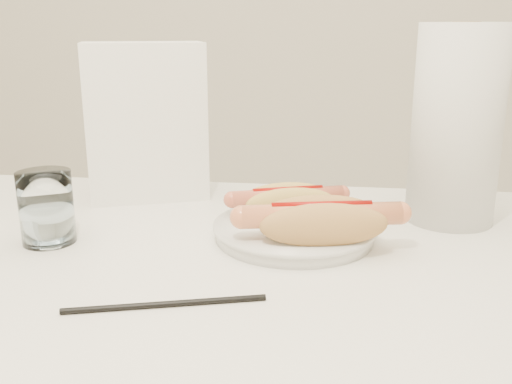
# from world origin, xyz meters

# --- Properties ---
(table) EXTENTS (1.20, 0.80, 0.75)m
(table) POSITION_xyz_m (0.00, 0.00, 0.69)
(table) COLOR white
(table) RESTS_ON ground
(plate) EXTENTS (0.24, 0.24, 0.02)m
(plate) POSITION_xyz_m (0.12, 0.12, 0.76)
(plate) COLOR white
(plate) RESTS_ON table
(hotdog_left) EXTENTS (0.16, 0.10, 0.04)m
(hotdog_left) POSITION_xyz_m (0.11, 0.17, 0.79)
(hotdog_left) COLOR #DDB758
(hotdog_left) RESTS_ON plate
(hotdog_right) EXTENTS (0.20, 0.11, 0.06)m
(hotdog_right) POSITION_xyz_m (0.16, 0.07, 0.79)
(hotdog_right) COLOR tan
(hotdog_right) RESTS_ON plate
(water_glass) EXTENTS (0.07, 0.07, 0.10)m
(water_glass) POSITION_xyz_m (-0.21, 0.07, 0.80)
(water_glass) COLOR white
(water_glass) RESTS_ON table
(chopstick_near) EXTENTS (0.20, 0.06, 0.01)m
(chopstick_near) POSITION_xyz_m (-0.00, -0.09, 0.75)
(chopstick_near) COLOR black
(chopstick_near) RESTS_ON table
(napkin_box) EXTENTS (0.22, 0.17, 0.25)m
(napkin_box) POSITION_xyz_m (-0.14, 0.30, 0.88)
(napkin_box) COLOR white
(napkin_box) RESTS_ON table
(navy_napkin) EXTENTS (0.17, 0.17, 0.01)m
(navy_napkin) POSITION_xyz_m (0.13, 0.20, 0.75)
(navy_napkin) COLOR #111737
(navy_napkin) RESTS_ON table
(paper_towel_roll) EXTENTS (0.15, 0.15, 0.28)m
(paper_towel_roll) POSITION_xyz_m (0.34, 0.23, 0.89)
(paper_towel_roll) COLOR silver
(paper_towel_roll) RESTS_ON table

